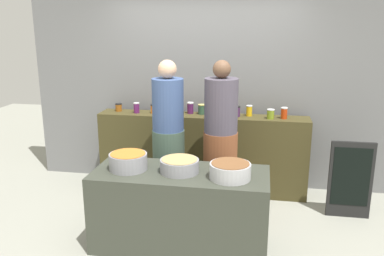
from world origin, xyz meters
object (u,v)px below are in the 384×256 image
at_px(preserve_jar_8, 227,110).
at_px(preserve_jar_9, 237,111).
at_px(preserve_jar_3, 165,109).
at_px(preserve_jar_2, 153,109).
at_px(cooking_pot_left, 128,161).
at_px(preserve_jar_1, 137,108).
at_px(preserve_jar_12, 284,113).
at_px(preserve_jar_0, 119,107).
at_px(preserve_jar_5, 190,108).
at_px(cooking_pot_center, 180,166).
at_px(cook_in_cap, 220,147).
at_px(chalkboard_sign, 350,180).
at_px(preserve_jar_7, 214,110).
at_px(preserve_jar_10, 249,111).
at_px(preserve_jar_11, 271,114).
at_px(preserve_jar_4, 173,110).
at_px(cooking_pot_right, 230,171).
at_px(preserve_jar_6, 202,109).
at_px(cook_with_tongs, 168,144).

bearing_deg(preserve_jar_8, preserve_jar_9, -8.71).
distance_m(preserve_jar_3, preserve_jar_9, 0.93).
xyz_separation_m(preserve_jar_2, cooking_pot_left, (0.12, -1.41, -0.22)).
height_order(preserve_jar_1, preserve_jar_12, preserve_jar_12).
distance_m(preserve_jar_0, preserve_jar_5, 0.97).
bearing_deg(preserve_jar_3, preserve_jar_0, 173.93).
height_order(preserve_jar_12, cooking_pot_center, preserve_jar_12).
bearing_deg(preserve_jar_5, cook_in_cap, -56.12).
xyz_separation_m(cooking_pot_left, chalkboard_sign, (2.29, 0.94, -0.41)).
xyz_separation_m(preserve_jar_7, preserve_jar_10, (0.45, 0.06, -0.01)).
distance_m(preserve_jar_11, preserve_jar_12, 0.17).
height_order(preserve_jar_4, preserve_jar_7, preserve_jar_7).
relative_size(preserve_jar_4, preserve_jar_8, 0.97).
height_order(preserve_jar_2, cooking_pot_right, preserve_jar_2).
bearing_deg(preserve_jar_6, preserve_jar_0, -179.54).
bearing_deg(cook_with_tongs, cooking_pot_left, -104.64).
bearing_deg(cook_in_cap, preserve_jar_4, 139.54).
xyz_separation_m(preserve_jar_3, cooking_pot_right, (0.97, -1.46, -0.24)).
bearing_deg(preserve_jar_12, preserve_jar_2, 179.33).
xyz_separation_m(preserve_jar_2, preserve_jar_3, (0.15, -0.02, 0.01)).
height_order(preserve_jar_7, cooking_pot_left, preserve_jar_7).
relative_size(preserve_jar_1, cooking_pot_center, 0.36).
relative_size(preserve_jar_6, preserve_jar_10, 0.95).
xyz_separation_m(preserve_jar_3, cooking_pot_left, (-0.03, -1.39, -0.24)).
height_order(preserve_jar_9, cooking_pot_left, preserve_jar_9).
height_order(preserve_jar_9, cook_with_tongs, cook_with_tongs).
relative_size(preserve_jar_9, cook_in_cap, 0.07).
distance_m(preserve_jar_1, cooking_pot_right, 2.00).
bearing_deg(preserve_jar_8, preserve_jar_11, -7.25).
height_order(preserve_jar_1, preserve_jar_6, preserve_jar_1).
distance_m(preserve_jar_5, preserve_jar_6, 0.15).
bearing_deg(preserve_jar_4, preserve_jar_11, 0.26).
bearing_deg(cooking_pot_left, cooking_pot_right, -3.87).
xyz_separation_m(preserve_jar_7, preserve_jar_9, (0.29, -0.00, -0.01)).
xyz_separation_m(preserve_jar_2, cooking_pot_right, (1.13, -1.48, -0.23)).
distance_m(preserve_jar_10, cook_in_cap, 0.80).
height_order(preserve_jar_2, cooking_pot_center, preserve_jar_2).
xyz_separation_m(cooking_pot_center, chalkboard_sign, (1.78, 0.92, -0.39)).
distance_m(preserve_jar_2, cook_in_cap, 1.17).
distance_m(preserve_jar_0, preserve_jar_12, 2.16).
bearing_deg(preserve_jar_6, cooking_pot_right, -71.85).
bearing_deg(cook_in_cap, preserve_jar_12, 40.68).
bearing_deg(cooking_pot_right, preserve_jar_10, 86.03).
relative_size(preserve_jar_5, cooking_pot_right, 0.39).
xyz_separation_m(preserve_jar_7, preserve_jar_12, (0.87, -0.02, -0.00)).
bearing_deg(preserve_jar_9, preserve_jar_5, 173.35).
relative_size(preserve_jar_10, preserve_jar_11, 1.14).
xyz_separation_m(preserve_jar_1, preserve_jar_2, (0.22, 0.02, -0.01)).
height_order(preserve_jar_11, cook_in_cap, cook_in_cap).
height_order(preserve_jar_6, preserve_jar_7, preserve_jar_7).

